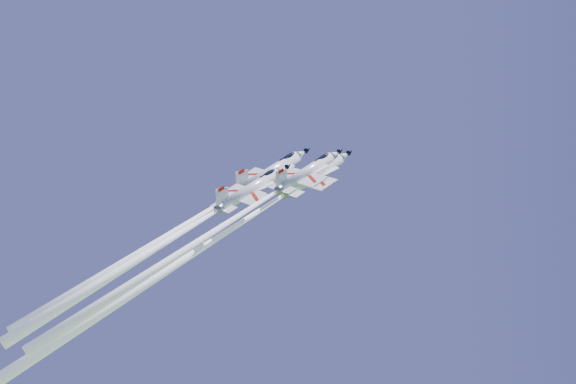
% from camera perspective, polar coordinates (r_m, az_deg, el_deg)
% --- Properties ---
extents(jet_lead, '(32.19, 42.29, 45.62)m').
position_cam_1_polar(jet_lead, '(100.45, -7.20, -4.66)').
color(jet_lead, white).
extents(jet_left, '(27.21, 34.63, 36.87)m').
position_cam_1_polar(jet_left, '(102.17, -8.82, -2.74)').
color(jet_left, white).
extents(jet_right, '(25.77, 33.49, 35.97)m').
position_cam_1_polar(jet_right, '(91.44, -6.43, -3.41)').
color(jet_right, white).
extents(jet_slot, '(24.12, 30.53, 32.42)m').
position_cam_1_polar(jet_slot, '(95.04, -10.18, -4.01)').
color(jet_slot, white).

